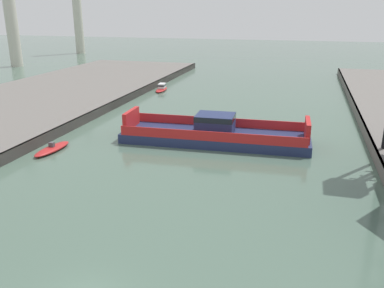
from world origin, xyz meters
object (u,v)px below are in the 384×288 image
object	(u,v)px
moored_boat_mid_left	(52,149)
smokestack_distant_a	(77,6)
moored_boat_near_right	(162,88)
smokestack_distant_b	(9,5)
chain_ferry	(215,134)

from	to	relation	value
moored_boat_mid_left	smokestack_distant_a	world-z (taller)	smokestack_distant_a
moored_boat_near_right	smokestack_distant_b	size ratio (longest dim) A/B	0.20
chain_ferry	smokestack_distant_b	xyz separation A→B (m)	(-67.14, 51.27, 15.07)
moored_boat_mid_left	smokestack_distant_a	size ratio (longest dim) A/B	0.19
moored_boat_near_right	smokestack_distant_a	distance (m)	79.26
moored_boat_mid_left	smokestack_distant_a	bearing A→B (deg)	118.44
moored_boat_mid_left	smokestack_distant_b	xyz separation A→B (m)	(-50.42, 59.34, 15.83)
smokestack_distant_b	smokestack_distant_a	bearing A→B (deg)	91.83
smokestack_distant_a	moored_boat_near_right	bearing A→B (deg)	-48.65
chain_ferry	smokestack_distant_b	world-z (taller)	smokestack_distant_b
moored_boat_near_right	smokestack_distant_a	bearing A→B (deg)	131.35
chain_ferry	smokestack_distant_b	size ratio (longest dim) A/B	0.73
moored_boat_near_right	smokestack_distant_b	world-z (taller)	smokestack_distant_b
moored_boat_near_right	moored_boat_mid_left	bearing A→B (deg)	-89.65
smokestack_distant_a	chain_ferry	bearing A→B (deg)	-51.92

